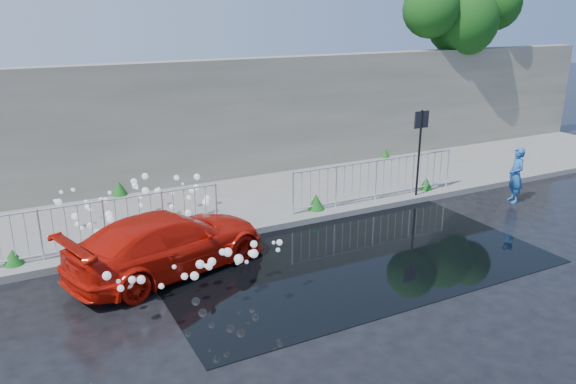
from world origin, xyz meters
name	(u,v)px	position (x,y,z in m)	size (l,w,h in m)	color
ground	(350,278)	(0.00, 0.00, 0.00)	(90.00, 90.00, 0.00)	black
pavement	(248,201)	(0.00, 5.00, 0.07)	(30.00, 4.00, 0.15)	#60605C
curb	(281,225)	(0.00, 3.00, 0.08)	(30.00, 0.25, 0.16)	#60605C
retaining_wall	(216,121)	(0.00, 7.20, 1.90)	(30.00, 0.60, 3.50)	#666456
puddle	(344,254)	(0.50, 1.00, 0.01)	(8.00, 5.00, 0.01)	black
sign_post	(420,139)	(4.20, 3.10, 1.72)	(0.45, 0.06, 2.50)	black
tree	(463,16)	(9.50, 7.42, 4.79)	(4.93, 2.52, 6.16)	#332114
railing_left	(104,223)	(-4.00, 3.35, 0.74)	(5.05, 0.05, 1.10)	silver
railing_right	(376,178)	(3.00, 3.35, 0.74)	(5.05, 0.05, 1.10)	silver
weeds	(252,198)	(-0.10, 4.52, 0.33)	(12.17, 3.93, 0.40)	#124416
water_spray	(159,222)	(-2.96, 2.90, 0.72)	(3.48, 5.82, 1.02)	white
red_car	(168,243)	(-3.02, 2.00, 0.60)	(1.68, 4.14, 1.20)	#B41207
person	(516,175)	(6.50, 1.80, 0.75)	(0.55, 0.36, 1.51)	#2056A2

